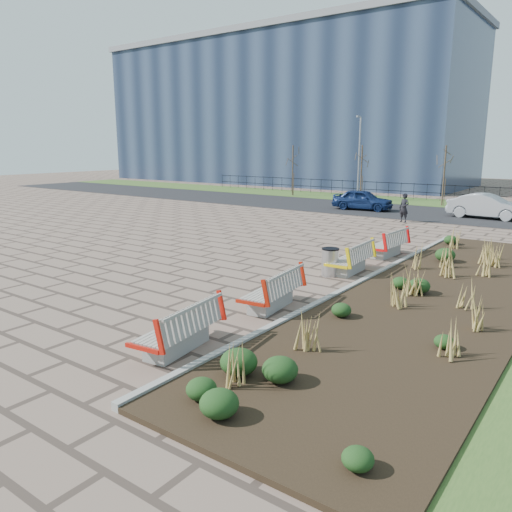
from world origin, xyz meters
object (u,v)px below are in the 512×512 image
Objects in this scene: car_blue at (363,200)px; bench_a at (177,327)px; bench_b at (271,289)px; car_silver at (487,206)px; bench_c at (349,258)px; bench_d at (386,243)px; litter_bin at (330,262)px; pedestrian at (404,208)px; lamp_west at (359,159)px.

bench_a is at bearing -169.75° from car_blue.
bench_a is at bearing -96.67° from bench_b.
car_silver reaches higher than bench_a.
car_blue reaches higher than bench_c.
bench_b is at bearing -87.16° from bench_d.
car_silver reaches higher than litter_bin.
bench_c is 11.96m from pedestrian.
bench_b and bench_d have the same top height.
litter_bin is at bearing -64.15° from pedestrian.
litter_bin is 0.56× the size of pedestrian.
bench_d is at bearing 87.67° from bench_c.
bench_b is 2.43× the size of litter_bin.
bench_a is at bearing -92.33° from bench_c.
bench_a and bench_d have the same top height.
pedestrian reaches higher than car_blue.
bench_d is 0.51× the size of car_silver.
pedestrian is (-2.48, 16.16, 0.27)m from bench_b.
bench_d is (0.00, 3.08, 0.00)m from bench_c.
car_blue is (-6.11, 15.89, 0.23)m from litter_bin.
bench_d is at bearing 82.32° from bench_a.
pedestrian reaches higher than bench_c.
bench_b is 0.51× the size of car_silver.
bench_a is 0.56× the size of car_blue.
litter_bin is at bearing -164.36° from car_blue.
bench_d reaches higher than litter_bin.
lamp_west is (-9.00, 19.97, 2.54)m from bench_c.
pedestrian is at bearing -51.73° from lamp_west.
car_silver reaches higher than bench_c.
car_silver reaches higher than bench_b.
bench_d is at bearing -57.99° from pedestrian.
car_silver is 0.69× the size of lamp_west.
bench_a and bench_c have the same top height.
bench_d is 0.56× the size of car_blue.
bench_c is 3.08m from bench_d.
car_blue reaches higher than litter_bin.
pedestrian is at bearing -136.83° from car_blue.
car_silver is at bearing 89.17° from bench_d.
bench_d is (0.00, 10.83, 0.00)m from bench_a.
bench_a is 1.00× the size of bench_c.
lamp_west is at bearing 144.25° from pedestrian.
bench_b is 20.21m from car_silver.
bench_b is 1.00× the size of bench_c.
bench_b is 1.36× the size of pedestrian.
bench_d is 19.30m from lamp_west.
litter_bin is (-0.32, -3.78, -0.07)m from bench_d.
bench_c and bench_d have the same top height.
bench_a is at bearing -178.75° from car_silver.
bench_d is 3.79m from litter_bin.
bench_d is at bearing 179.56° from car_silver.
pedestrian is 0.26× the size of lamp_west.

